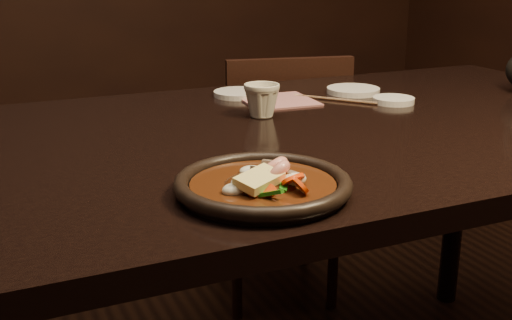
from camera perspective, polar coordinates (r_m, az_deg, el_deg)
name	(u,v)px	position (r m, az deg, el deg)	size (l,w,h in m)	color
table	(315,162)	(1.30, 5.25, -0.19)	(1.60, 0.90, 0.75)	black
chair	(280,172)	(1.97, 2.11, -1.04)	(0.45, 0.45, 0.80)	black
plate	(263,185)	(0.90, 0.61, -2.27)	(0.25, 0.25, 0.03)	black
stirfry	(264,182)	(0.90, 0.74, -1.97)	(0.13, 0.15, 0.06)	#3C1B0B
soy_dish	(393,100)	(1.50, 12.12, 5.22)	(0.09, 0.09, 0.01)	white
saucer_left	(239,93)	(1.54, -1.53, 5.93)	(0.12, 0.12, 0.01)	white
saucer_right	(353,90)	(1.59, 8.64, 6.14)	(0.13, 0.13, 0.01)	white
tea_cup	(262,99)	(1.33, 0.51, 5.42)	(0.07, 0.07, 0.07)	beige
chopsticks	(342,100)	(1.49, 7.63, 5.31)	(0.16, 0.19, 0.01)	tan
napkin	(278,101)	(1.48, 2.01, 5.28)	(0.16, 0.16, 0.00)	#A36465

